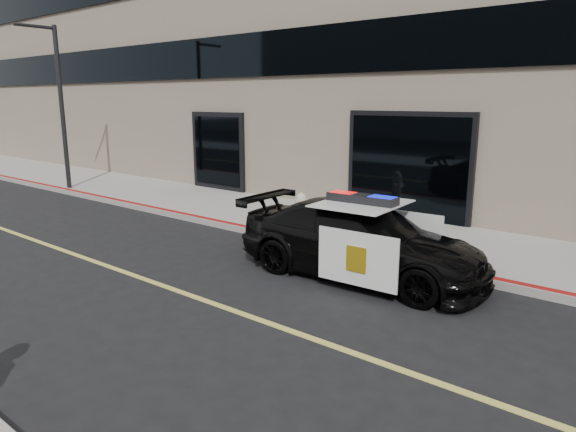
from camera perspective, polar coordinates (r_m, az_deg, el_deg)
The scene contains 5 objects.
ground at distance 7.75m, azimuth -3.90°, elevation -11.22°, with size 120.00×120.00×0.00m, color black.
sidewalk_n at distance 11.90m, azimuth 13.53°, elevation -2.56°, with size 60.00×3.50×0.15m, color gray.
police_car at distance 9.36m, azimuth 8.10°, elevation -2.65°, with size 2.39×4.82×1.52m.
fire_hydrant at distance 12.31m, azimuth 1.45°, elevation 0.59°, with size 0.39×0.54×0.85m.
street_light at distance 19.28m, azimuth -24.09°, elevation 11.64°, with size 0.15×1.37×5.39m.
Camera 1 is at (4.84, -5.17, 3.15)m, focal length 32.00 mm.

